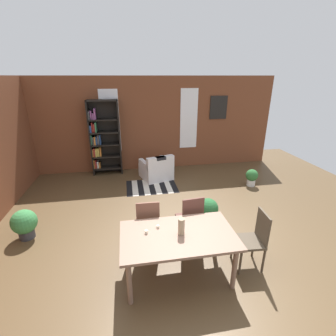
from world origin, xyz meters
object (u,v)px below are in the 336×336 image
object	(u,v)px
potted_plant_corner	(24,223)
bookshelf_tall	(103,138)
potted_plant_by_shelf	(208,210)
dining_chair_head_right	(254,238)
potted_plant_window	(252,177)
vase_on_table	(181,226)
dining_chair_far_left	(148,222)
dining_table	(178,239)
dining_chair_far_right	(190,218)
armchair_white	(157,169)

from	to	relation	value
potted_plant_corner	bookshelf_tall	bearing A→B (deg)	67.71
potted_plant_by_shelf	dining_chair_head_right	bearing A→B (deg)	-77.20
bookshelf_tall	potted_plant_window	world-z (taller)	bookshelf_tall
potted_plant_corner	potted_plant_window	distance (m)	5.44
bookshelf_tall	potted_plant_window	xyz separation A→B (m)	(4.01, -1.65, -0.85)
vase_on_table	potted_plant_by_shelf	world-z (taller)	vase_on_table
vase_on_table	dining_chair_far_left	world-z (taller)	vase_on_table
bookshelf_tall	dining_chair_far_left	bearing A→B (deg)	-75.39
dining_table	dining_chair_far_left	xyz separation A→B (m)	(-0.37, 0.71, -0.13)
dining_chair_head_right	potted_plant_window	bearing A→B (deg)	62.04
bookshelf_tall	potted_plant_window	distance (m)	4.42
potted_plant_window	bookshelf_tall	bearing A→B (deg)	157.64
dining_table	bookshelf_tall	size ratio (longest dim) A/B	0.74
bookshelf_tall	potted_plant_by_shelf	world-z (taller)	bookshelf_tall
vase_on_table	bookshelf_tall	world-z (taller)	bookshelf_tall
dining_table	dining_chair_head_right	distance (m)	1.20
vase_on_table	dining_chair_far_right	xyz separation A→B (m)	(0.33, 0.71, -0.34)
dining_table	potted_plant_window	size ratio (longest dim) A/B	3.49
dining_chair_head_right	potted_plant_by_shelf	bearing A→B (deg)	102.80
vase_on_table	armchair_white	distance (m)	3.77
potted_plant_by_shelf	potted_plant_window	bearing A→B (deg)	40.31
dining_chair_head_right	bookshelf_tall	size ratio (longest dim) A/B	0.43
dining_table	potted_plant_corner	bearing A→B (deg)	152.25
dining_chair_far_right	vase_on_table	bearing A→B (deg)	-115.26
vase_on_table	bookshelf_tall	distance (m)	4.63
vase_on_table	dining_chair_far_right	bearing A→B (deg)	64.74
bookshelf_tall	potted_plant_window	bearing A→B (deg)	-22.36
dining_chair_head_right	dining_chair_far_right	xyz separation A→B (m)	(-0.82, 0.71, 0.00)
potted_plant_corner	armchair_white	bearing A→B (deg)	40.56
dining_chair_far_left	potted_plant_window	xyz separation A→B (m)	(3.04, 2.06, -0.25)
armchair_white	potted_plant_corner	world-z (taller)	armchair_white
vase_on_table	dining_table	bearing A→B (deg)	-180.00
vase_on_table	bookshelf_tall	size ratio (longest dim) A/B	0.11
dining_chair_far_right	potted_plant_window	size ratio (longest dim) A/B	2.02
potted_plant_window	dining_chair_far_left	bearing A→B (deg)	-145.86
dining_chair_head_right	bookshelf_tall	bearing A→B (deg)	119.81
armchair_white	potted_plant_by_shelf	world-z (taller)	armchair_white
dining_chair_head_right	dining_chair_far_right	bearing A→B (deg)	138.93
dining_table	armchair_white	size ratio (longest dim) A/B	1.65
dining_table	potted_plant_window	bearing A→B (deg)	46.06
dining_chair_far_left	potted_plant_window	world-z (taller)	dining_chair_far_left
dining_table	dining_chair_head_right	bearing A→B (deg)	-0.29
dining_chair_far_left	potted_plant_window	distance (m)	3.68
dining_chair_far_left	dining_chair_head_right	distance (m)	1.72
potted_plant_by_shelf	dining_chair_far_right	bearing A→B (deg)	-133.04
armchair_white	dining_table	bearing A→B (deg)	-92.56
potted_plant_corner	vase_on_table	bearing A→B (deg)	-27.36
vase_on_table	potted_plant_window	distance (m)	3.86
dining_chair_head_right	bookshelf_tall	world-z (taller)	bookshelf_tall
armchair_white	potted_plant_window	xyz separation A→B (m)	(2.50, -0.96, -0.01)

